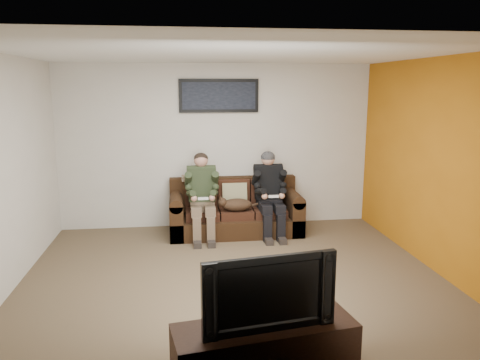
{
  "coord_description": "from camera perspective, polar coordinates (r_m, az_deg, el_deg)",
  "views": [
    {
      "loc": [
        -0.61,
        -5.2,
        2.25
      ],
      "look_at": [
        0.23,
        1.2,
        0.95
      ],
      "focal_mm": 35.0,
      "sensor_mm": 36.0,
      "label": 1
    }
  ],
  "objects": [
    {
      "name": "throw_pillow",
      "position": [
        7.3,
        -0.67,
        -1.79
      ],
      "size": [
        0.38,
        0.18,
        0.38
      ],
      "primitive_type": "cube",
      "rotation": [
        -0.21,
        0.0,
        0.0
      ],
      "color": "#988C63",
      "rests_on": "sofa"
    },
    {
      "name": "tv_stand",
      "position": [
        3.88,
        3.05,
        -20.11
      ],
      "size": [
        1.48,
        0.67,
        0.45
      ],
      "primitive_type": "cube",
      "rotation": [
        0.0,
        0.0,
        0.15
      ],
      "color": "black",
      "rests_on": "ground"
    },
    {
      "name": "person_left",
      "position": [
        7.04,
        -4.65,
        -1.39
      ],
      "size": [
        0.51,
        0.87,
        1.26
      ],
      "color": "brown",
      "rests_on": "sofa"
    },
    {
      "name": "floor",
      "position": [
        5.7,
        -0.75,
        -11.87
      ],
      "size": [
        5.0,
        5.0,
        0.0
      ],
      "primitive_type": "plane",
      "color": "brown",
      "rests_on": "ground"
    },
    {
      "name": "framed_poster",
      "position": [
        7.45,
        -2.58,
        10.22
      ],
      "size": [
        1.25,
        0.05,
        0.52
      ],
      "color": "black",
      "rests_on": "wall_back"
    },
    {
      "name": "accent_wall_right",
      "position": [
        6.13,
        23.02,
        1.55
      ],
      "size": [
        0.0,
        4.5,
        4.5
      ],
      "primitive_type": "plane",
      "rotation": [
        1.57,
        0.0,
        -1.57
      ],
      "color": "#B16511",
      "rests_on": "ground"
    },
    {
      "name": "ceiling",
      "position": [
        5.25,
        -0.83,
        15.21
      ],
      "size": [
        5.0,
        5.0,
        0.0
      ],
      "primitive_type": "plane",
      "rotation": [
        3.14,
        0.0,
        0.0
      ],
      "color": "silver",
      "rests_on": "ground"
    },
    {
      "name": "wall_right",
      "position": [
        6.13,
        23.1,
        1.55
      ],
      "size": [
        0.0,
        4.5,
        4.5
      ],
      "primitive_type": "plane",
      "rotation": [
        1.57,
        0.0,
        -1.57
      ],
      "color": "beige",
      "rests_on": "ground"
    },
    {
      "name": "cat",
      "position": [
        7.03,
        -0.55,
        -3.01
      ],
      "size": [
        0.66,
        0.26,
        0.24
      ],
      "color": "#462D1B",
      "rests_on": "sofa"
    },
    {
      "name": "throw_blanket",
      "position": [
        7.42,
        -5.54,
        0.24
      ],
      "size": [
        0.41,
        0.2,
        0.07
      ],
      "primitive_type": "cube",
      "color": "tan",
      "rests_on": "sofa"
    },
    {
      "name": "wall_front",
      "position": [
        3.16,
        4.0,
        -6.15
      ],
      "size": [
        5.0,
        0.0,
        5.0
      ],
      "primitive_type": "plane",
      "rotation": [
        -1.57,
        0.0,
        0.0
      ],
      "color": "beige",
      "rests_on": "ground"
    },
    {
      "name": "wall_left",
      "position": [
        5.62,
        -27.03,
        0.39
      ],
      "size": [
        0.0,
        4.5,
        4.5
      ],
      "primitive_type": "plane",
      "rotation": [
        1.57,
        0.0,
        1.57
      ],
      "color": "beige",
      "rests_on": "ground"
    },
    {
      "name": "wall_back",
      "position": [
        7.54,
        -2.79,
        4.13
      ],
      "size": [
        5.0,
        0.0,
        5.0
      ],
      "primitive_type": "plane",
      "rotation": [
        1.57,
        0.0,
        0.0
      ],
      "color": "beige",
      "rests_on": "ground"
    },
    {
      "name": "sofa",
      "position": [
        7.33,
        -0.63,
        -3.95
      ],
      "size": [
        2.01,
        0.87,
        0.82
      ],
      "color": "black",
      "rests_on": "ground"
    },
    {
      "name": "television",
      "position": [
        3.64,
        3.14,
        -13.09
      ],
      "size": [
        1.04,
        0.29,
        0.59
      ],
      "primitive_type": "imported",
      "rotation": [
        0.0,
        0.0,
        0.15
      ],
      "color": "black",
      "rests_on": "tv_stand"
    },
    {
      "name": "person_right",
      "position": [
        7.16,
        3.63,
        -1.13
      ],
      "size": [
        0.51,
        0.86,
        1.27
      ],
      "color": "black",
      "rests_on": "sofa"
    }
  ]
}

